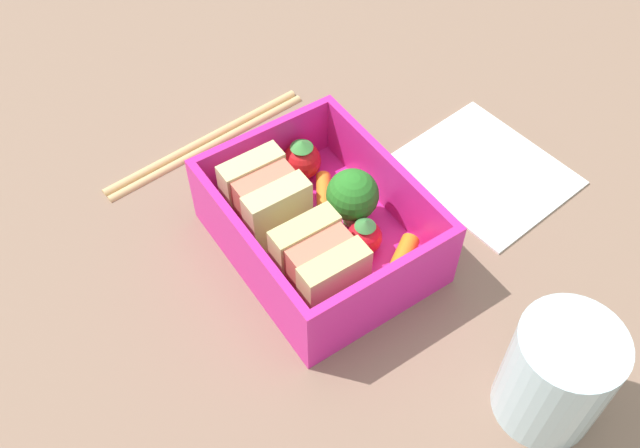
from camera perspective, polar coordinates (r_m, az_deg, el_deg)
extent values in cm
cube|color=#836553|center=(52.73, 0.00, -2.50)|extent=(120.00, 120.00, 2.00)
cube|color=#E12392|center=(51.44, 0.00, -1.46)|extent=(15.43, 12.21, 1.20)
cube|color=#E12392|center=(47.36, -5.84, -2.40)|extent=(15.43, 0.60, 4.78)
cube|color=#E12392|center=(51.42, 5.38, 3.45)|extent=(15.43, 0.60, 4.78)
cube|color=#E12392|center=(45.65, 5.23, -5.36)|extent=(0.60, 11.01, 4.78)
cube|color=#E12392|center=(53.35, -4.47, 5.77)|extent=(0.60, 11.01, 4.78)
cube|color=#D3C57B|center=(45.77, 1.14, -4.70)|extent=(1.69, 4.68, 4.87)
cube|color=#D87259|center=(46.55, -0.05, -3.27)|extent=(1.69, 4.31, 4.48)
cube|color=#D3C57B|center=(47.39, -1.19, -1.88)|extent=(1.69, 4.68, 4.87)
cube|color=#D8C687|center=(49.21, -3.38, 0.78)|extent=(1.69, 4.68, 4.87)
cube|color=#D87259|center=(50.17, -4.40, 2.02)|extent=(1.69, 4.31, 4.48)
cube|color=#D8C687|center=(51.17, -5.38, 3.22)|extent=(1.69, 4.68, 4.87)
cylinder|color=orange|center=(49.12, 6.42, -3.13)|extent=(3.48, 4.48, 1.29)
sphere|color=red|center=(49.48, 3.57, -1.07)|extent=(2.49, 2.49, 2.49)
cone|color=#3C823F|center=(48.27, 3.66, 0.05)|extent=(1.49, 1.49, 0.60)
cylinder|color=#91C772|center=(51.17, 2.79, 0.54)|extent=(1.24, 1.24, 1.52)
sphere|color=#297624|center=(49.59, 2.88, 2.05)|extent=(3.73, 3.73, 3.73)
cylinder|color=orange|center=(52.85, 0.31, 2.47)|extent=(3.57, 2.85, 1.11)
sphere|color=red|center=(53.87, -1.44, 5.08)|extent=(2.90, 2.90, 2.90)
cone|color=#419241|center=(52.62, -1.48, 6.39)|extent=(1.74, 1.74, 0.60)
cylinder|color=tan|center=(59.06, -8.84, 6.38)|extent=(2.27, 18.43, 0.70)
cylinder|color=tan|center=(59.61, -9.29, 6.82)|extent=(2.27, 18.43, 0.70)
cylinder|color=silver|center=(44.35, 18.40, -11.37)|extent=(6.17, 6.17, 7.86)
cube|color=white|center=(57.99, 13.04, 4.19)|extent=(13.28, 11.89, 0.40)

